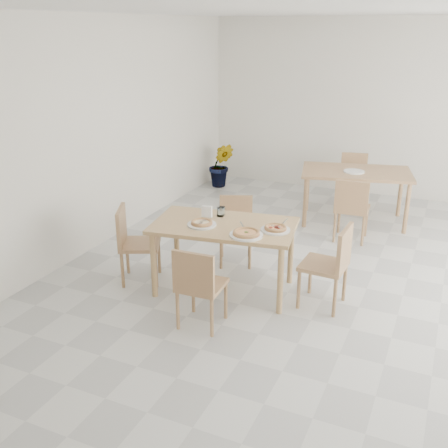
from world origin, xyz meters
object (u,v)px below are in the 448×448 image
at_px(chair_east, 332,261).
at_px(potted_plant, 221,165).
at_px(tumbler_b, 222,211).
at_px(plate_pepperoni, 275,230).
at_px(chair_back_n, 353,176).
at_px(chair_north, 236,225).
at_px(pizza_margherita, 246,233).
at_px(chair_back_s, 352,206).
at_px(pizza_pepperoni, 276,228).
at_px(plate_empty, 354,172).
at_px(main_table, 224,232).
at_px(pizza_mushroom, 202,223).
at_px(tumbler_a, 220,212).
at_px(plate_margherita, 246,235).
at_px(plate_mushroom, 202,225).
at_px(napkin_holder, 207,212).
at_px(second_table, 356,177).
at_px(chair_south, 198,283).
at_px(chair_west, 132,239).

bearing_deg(chair_east, potted_plant, -138.26).
distance_m(chair_east, tumbler_b, 1.29).
relative_size(plate_pepperoni, chair_back_n, 0.36).
bearing_deg(chair_north, chair_back_n, 50.08).
bearing_deg(potted_plant, pizza_margherita, -62.07).
height_order(chair_east, pizza_margherita, chair_east).
bearing_deg(chair_back_s, chair_back_n, -83.15).
height_order(pizza_pepperoni, plate_empty, pizza_pepperoni).
bearing_deg(main_table, potted_plant, 106.01).
relative_size(pizza_mushroom, chair_back_n, 0.31).
distance_m(tumbler_a, chair_back_s, 2.03).
xyz_separation_m(plate_margherita, plate_pepperoni, (0.21, 0.24, 0.00)).
bearing_deg(pizza_margherita, chair_east, 21.62).
bearing_deg(chair_back_s, plate_margherita, 70.00).
bearing_deg(plate_mushroom, chair_back_n, 76.51).
xyz_separation_m(chair_east, tumbler_b, (-1.25, 0.14, 0.30)).
bearing_deg(pizza_pepperoni, main_table, -176.20).
bearing_deg(main_table, chair_back_n, 70.01).
xyz_separation_m(pizza_pepperoni, tumbler_a, (-0.67, 0.15, 0.02)).
distance_m(chair_north, tumbler_a, 0.65).
bearing_deg(napkin_holder, plate_mushroom, -87.08).
relative_size(pizza_margherita, tumbler_a, 3.38).
height_order(pizza_margherita, plate_empty, pizza_margherita).
bearing_deg(tumbler_b, plate_mushroom, -98.46).
relative_size(main_table, tumbler_a, 16.26).
xyz_separation_m(pizza_mushroom, pizza_pepperoni, (0.73, 0.17, 0.00)).
relative_size(plate_mushroom, tumbler_b, 3.27).
xyz_separation_m(plate_margherita, pizza_margherita, (0.00, 0.00, 0.02)).
relative_size(main_table, plate_margherita, 4.77).
bearing_deg(napkin_holder, plate_empty, 56.97).
xyz_separation_m(tumbler_b, napkin_holder, (-0.11, -0.15, 0.02)).
distance_m(plate_mushroom, napkin_holder, 0.24).
xyz_separation_m(second_table, plate_empty, (-0.02, -0.08, 0.09)).
relative_size(main_table, pizza_margherita, 4.81).
height_order(chair_south, plate_pepperoni, chair_south).
bearing_deg(plate_empty, pizza_pepperoni, -96.07).
height_order(chair_north, potted_plant, chair_north).
xyz_separation_m(pizza_margherita, pizza_mushroom, (-0.52, 0.07, 0.00)).
xyz_separation_m(chair_east, plate_margherita, (-0.78, -0.31, 0.26)).
height_order(chair_north, napkin_holder, napkin_holder).
distance_m(pizza_margherita, chair_back_s, 2.20).
height_order(chair_south, pizza_margherita, chair_south).
xyz_separation_m(chair_north, chair_back_n, (0.84, 2.68, 0.01)).
relative_size(plate_mushroom, chair_back_s, 0.35).
xyz_separation_m(main_table, plate_mushroom, (-0.19, -0.13, 0.10)).
distance_m(chair_south, chair_north, 1.56).
height_order(chair_west, pizza_mushroom, chair_west).
distance_m(pizza_margherita, pizza_mushroom, 0.52).
relative_size(plate_pepperoni, potted_plant, 0.38).
distance_m(main_table, chair_west, 1.03).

